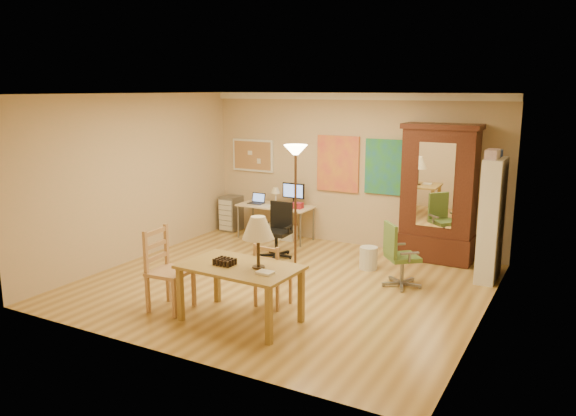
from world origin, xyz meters
The scene contains 16 objects.
floor centered at (0.00, 0.00, 0.00)m, with size 5.50×5.50×0.00m, color olive.
crown_molding centered at (0.00, 2.46, 2.64)m, with size 5.50×0.08×0.12m, color white.
corkboard centered at (-2.05, 2.47, 1.50)m, with size 0.90×0.04×0.62m, color #A87B4F.
art_panel_left centered at (-0.25, 2.47, 1.45)m, with size 0.80×0.04×1.00m, color gold.
art_panel_right centered at (0.65, 2.47, 1.45)m, with size 0.75×0.04×0.95m, color teal.
dining_table centered at (0.28, -1.38, 0.84)m, with size 1.44×0.90×1.32m.
ladder_chair_back centered at (0.27, -0.78, 0.39)m, with size 0.41×0.39×0.84m.
ladder_chair_left centered at (-0.83, -1.51, 0.50)m, with size 0.50×0.52×1.06m.
torchiere_lamp centered at (-0.14, 0.63, 1.57)m, with size 0.35×0.35×1.95m.
computer_desk centered at (-1.32, 2.15, 0.39)m, with size 1.41×0.62×1.07m.
office_chair_black centered at (-0.75, 1.14, 0.24)m, with size 0.56×0.56×0.92m.
office_chair_green centered at (1.50, 0.72, 0.25)m, with size 0.60×0.59×0.93m.
drawer_cart centered at (-2.46, 2.29, 0.34)m, with size 0.34×0.41×0.68m.
armoire centered at (1.63, 2.24, 0.97)m, with size 1.21×0.58×2.23m.
bookshelf centered at (2.55, 1.66, 0.90)m, with size 0.27×0.72×1.80m.
wastebin centered at (0.83, 1.26, 0.18)m, with size 0.28×0.28×0.35m, color silver.
Camera 1 is at (3.76, -6.73, 2.77)m, focal length 35.00 mm.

